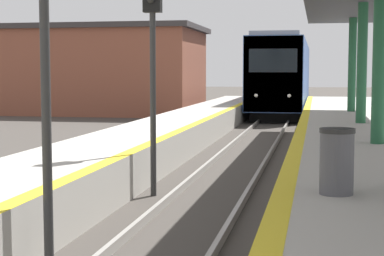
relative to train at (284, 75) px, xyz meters
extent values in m
cube|color=black|center=(0.00, 0.07, -2.00)|extent=(2.41, 17.96, 0.55)
cube|color=#33518C|center=(0.00, 0.07, 0.12)|extent=(2.83, 19.96, 3.68)
cube|color=#E54C19|center=(0.00, -9.83, 0.12)|extent=(2.78, 0.16, 3.61)
cube|color=black|center=(0.00, -9.89, 0.76)|extent=(2.27, 0.06, 1.10)
cube|color=gray|center=(0.00, 0.07, 2.08)|extent=(2.41, 18.96, 0.24)
sphere|color=white|center=(-0.78, -9.89, -0.89)|extent=(0.18, 0.18, 0.18)
sphere|color=white|center=(0.78, -9.89, -0.89)|extent=(0.18, 0.18, 0.18)
cylinder|color=#2D2D2D|center=(-1.19, -33.01, -0.41)|extent=(0.12, 0.12, 3.72)
cylinder|color=#2D2D2D|center=(-1.18, -27.82, -0.41)|extent=(0.12, 0.12, 3.72)
cylinder|color=#1E5133|center=(3.44, -25.36, 0.52)|extent=(0.32, 0.32, 3.77)
cylinder|color=#1E5133|center=(3.44, -19.48, 0.52)|extent=(0.32, 0.32, 3.77)
cylinder|color=#1E5133|center=(3.44, -13.61, 0.52)|extent=(0.32, 0.32, 3.77)
cylinder|color=#4C4C51|center=(2.35, -31.68, -0.95)|extent=(0.45, 0.45, 0.83)
cylinder|color=#262626|center=(2.35, -31.68, -0.51)|extent=(0.47, 0.47, 0.06)
cube|color=brown|center=(-10.82, -3.32, 0.17)|extent=(11.68, 7.38, 4.89)
cube|color=#383333|center=(-10.82, -3.32, 2.77)|extent=(12.26, 7.75, 0.30)
camera|label=1|loc=(2.08, -40.39, 0.28)|focal=60.00mm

